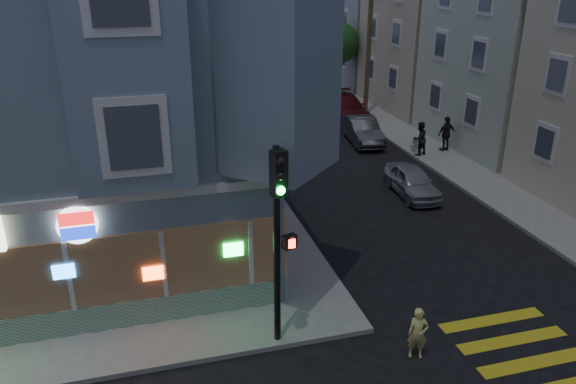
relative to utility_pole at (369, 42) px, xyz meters
name	(u,v)px	position (x,y,z in m)	size (l,w,h in m)	color
sidewalk_ne	(517,107)	(11.00, -1.00, -4.72)	(24.00, 42.00, 0.15)	gray
corner_building	(31,78)	(-18.00, -13.02, 1.02)	(14.60, 14.60, 11.40)	slate
row_house_b	(559,44)	(7.50, -8.00, 0.60)	(12.00, 8.60, 10.50)	#A2B099
row_house_c	(465,38)	(7.50, 1.00, -0.15)	(12.00, 8.60, 9.00)	tan
row_house_d	(406,15)	(7.50, 10.00, 0.60)	(12.00, 8.60, 10.50)	#93919F
utility_pole	(369,42)	(0.00, 0.00, 0.00)	(2.20, 0.30, 9.00)	#4C3826
street_tree_near	(338,43)	(0.20, 6.00, -0.86)	(3.00, 3.00, 5.30)	#4C3826
street_tree_far	(306,31)	(0.20, 14.00, -0.86)	(3.00, 3.00, 5.30)	#4C3826
running_child	(418,333)	(-8.34, -23.18, -4.09)	(0.51, 0.34, 1.41)	#E8E577
pedestrian_a	(420,139)	(-0.70, -8.74, -3.77)	(0.85, 0.66, 1.75)	black
pedestrian_b	(446,134)	(1.00, -8.48, -3.72)	(1.09, 0.45, 1.85)	black
parked_car_a	(412,181)	(-3.40, -13.27, -4.17)	(1.49, 3.70, 1.26)	#A6A8AD
parked_car_b	(362,130)	(-2.52, -5.51, -4.08)	(1.51, 4.33, 1.43)	#35363A
parked_car_c	(346,107)	(-1.50, -0.31, -4.05)	(2.10, 5.17, 1.50)	maroon
parked_car_d	(323,91)	(-1.30, 4.89, -4.09)	(2.34, 5.07, 1.41)	gray
traffic_signal	(279,217)	(-11.64, -21.84, -1.00)	(0.67, 0.60, 5.39)	black
fire_hydrant	(415,144)	(-0.70, -8.29, -4.21)	(0.48, 0.28, 0.83)	silver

